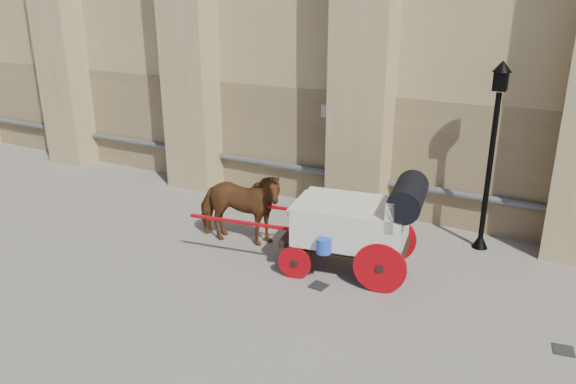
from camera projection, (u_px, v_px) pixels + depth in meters
The scene contains 6 objects.
ground at pixel (335, 288), 10.74m from camera, with size 90.00×90.00×0.00m, color #6E655A.
horse at pixel (239, 207), 12.34m from camera, with size 0.94×2.05×1.73m, color brown.
carriage at pixel (359, 221), 11.01m from camera, with size 4.80×1.97×2.04m.
street_lamp at pixel (491, 153), 11.68m from camera, with size 0.38×0.38×4.07m.
drain_grate_near at pixel (319, 286), 10.80m from camera, with size 0.32×0.32×0.01m, color black.
drain_grate_far at pixel (563, 350), 8.88m from camera, with size 0.32×0.32×0.01m, color black.
Camera 1 is at (3.72, -8.75, 5.40)m, focal length 35.00 mm.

